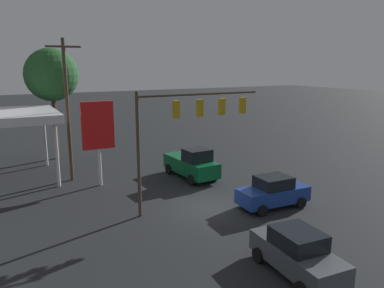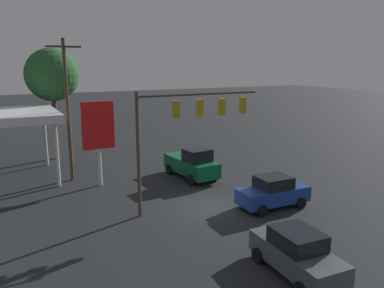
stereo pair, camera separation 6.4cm
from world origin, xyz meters
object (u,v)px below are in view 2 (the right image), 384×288
at_px(street_tree, 52,75).
at_px(utility_pole, 68,108).
at_px(traffic_signal_assembly, 189,119).
at_px(price_sign, 98,128).
at_px(pickup_parked, 192,164).
at_px(sedan_waiting, 273,192).
at_px(sedan_far, 296,253).

bearing_deg(street_tree, utility_pole, 89.27).
relative_size(traffic_signal_assembly, price_sign, 1.32).
xyz_separation_m(utility_pole, street_tree, (-0.09, -7.43, 2.13)).
distance_m(pickup_parked, street_tree, 15.27).
height_order(price_sign, pickup_parked, price_sign).
bearing_deg(sedan_waiting, traffic_signal_assembly, -26.75).
bearing_deg(street_tree, price_sign, 98.68).
relative_size(utility_pole, pickup_parked, 1.95).
bearing_deg(street_tree, traffic_signal_assembly, 107.70).
distance_m(utility_pole, sedan_waiting, 15.63).
relative_size(sedan_waiting, street_tree, 0.45).
xyz_separation_m(utility_pole, sedan_waiting, (-9.77, 11.33, -4.51)).
relative_size(price_sign, pickup_parked, 1.14).
distance_m(utility_pole, street_tree, 7.73).
xyz_separation_m(sedan_far, street_tree, (5.62, -25.08, 6.64)).
xyz_separation_m(price_sign, sedan_waiting, (-8.20, 9.09, -3.21)).
distance_m(sedan_far, pickup_parked, 14.12).
bearing_deg(pickup_parked, sedan_waiting, 7.70).
height_order(traffic_signal_assembly, utility_pole, utility_pole).
height_order(price_sign, sedan_waiting, price_sign).
height_order(traffic_signal_assembly, street_tree, street_tree).
relative_size(sedan_far, street_tree, 0.45).
bearing_deg(sedan_waiting, pickup_parked, -76.26).
bearing_deg(utility_pole, sedan_waiting, 130.76).
relative_size(traffic_signal_assembly, street_tree, 0.80).
bearing_deg(utility_pole, price_sign, 125.03).
distance_m(utility_pole, pickup_parked, 10.03).
relative_size(sedan_far, sedan_waiting, 1.01).
height_order(sedan_far, pickup_parked, pickup_parked).
bearing_deg(utility_pole, pickup_parked, 155.42).
bearing_deg(pickup_parked, price_sign, -106.75).
xyz_separation_m(utility_pole, sedan_far, (-5.72, 17.65, -4.51)).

